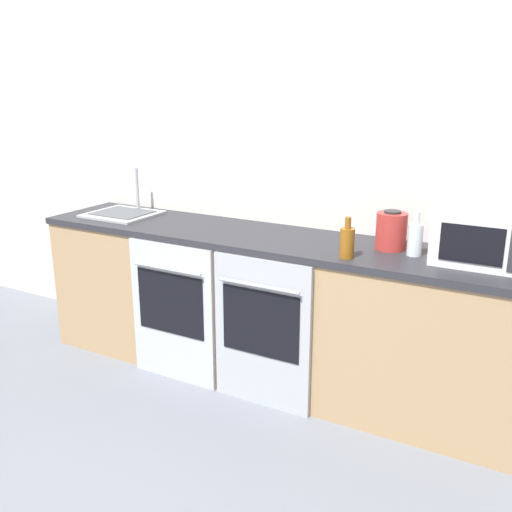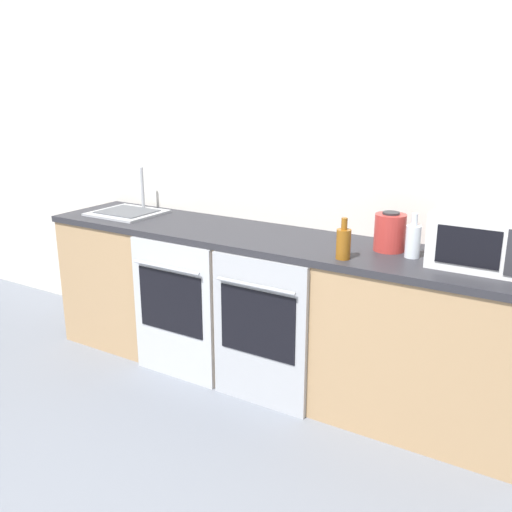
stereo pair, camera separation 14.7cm
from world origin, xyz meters
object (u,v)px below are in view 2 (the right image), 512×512
at_px(microwave, 486,239).
at_px(sink, 128,211).
at_px(kettle, 390,232).
at_px(bottle_amber, 343,243).
at_px(bottle_clear, 413,240).
at_px(oven_left, 172,311).
at_px(oven_right, 259,333).

xyz_separation_m(microwave, sink, (-2.37, -0.04, -0.12)).
height_order(microwave, kettle, microwave).
distance_m(bottle_amber, kettle, 0.32).
height_order(bottle_clear, kettle, bottle_clear).
height_order(oven_left, oven_right, same).
bearing_deg(oven_right, microwave, 18.95).
bearing_deg(sink, bottle_amber, -7.20).
bearing_deg(oven_left, microwave, 12.27).
distance_m(bottle_amber, sink, 1.74).
bearing_deg(bottle_amber, sink, 172.80).
height_order(microwave, bottle_amber, microwave).
distance_m(oven_right, bottle_clear, 1.00).
relative_size(oven_right, bottle_amber, 4.09).
distance_m(kettle, sink, 1.88).
xyz_separation_m(oven_left, oven_right, (0.63, 0.00, 0.00)).
bearing_deg(sink, bottle_clear, -0.06).
distance_m(microwave, bottle_clear, 0.35).
relative_size(oven_left, sink, 1.96).
bearing_deg(sink, microwave, 0.92).
distance_m(oven_left, kettle, 1.42).
distance_m(microwave, kettle, 0.50).
distance_m(oven_left, bottle_amber, 1.22).
bearing_deg(bottle_amber, microwave, 21.61).
height_order(oven_left, kettle, kettle).
xyz_separation_m(microwave, kettle, (-0.49, 0.02, -0.03)).
bearing_deg(bottle_clear, oven_right, -155.76).
xyz_separation_m(oven_right, kettle, (0.59, 0.40, 0.59)).
relative_size(oven_left, kettle, 4.16).
height_order(oven_right, microwave, microwave).
distance_m(oven_left, microwave, 1.87).
distance_m(oven_right, bottle_amber, 0.73).
xyz_separation_m(bottle_amber, sink, (-1.73, 0.22, -0.07)).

